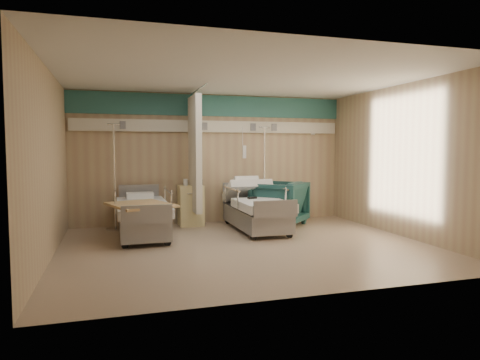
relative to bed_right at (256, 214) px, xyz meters
name	(u,v)px	position (x,y,z in m)	size (l,w,h in m)	color
ground	(247,246)	(-0.60, -1.30, -0.32)	(6.00, 5.00, 0.00)	gray
room_walls	(241,134)	(-0.63, -1.05, 1.55)	(6.04, 5.04, 2.82)	tan
bed_right	(256,214)	(0.00, 0.00, 0.00)	(1.00, 2.16, 0.63)	white
bed_left	(143,220)	(-2.20, 0.00, 0.00)	(1.00, 2.16, 0.63)	white
bedside_cabinet	(191,205)	(-1.15, 0.90, 0.11)	(0.50, 0.48, 0.85)	beige
visitor_armchair	(279,203)	(0.65, 0.40, 0.15)	(1.00, 1.03, 0.94)	#1B4443
waffle_blanket	(279,179)	(0.64, 0.38, 0.66)	(0.69, 0.61, 0.08)	white
iv_stand_right	(264,202)	(0.50, 0.91, 0.12)	(0.38, 0.38, 2.10)	silver
iv_stand_left	(115,208)	(-2.68, 0.88, 0.12)	(0.38, 0.38, 2.12)	silver
call_remote	(252,198)	(-0.08, -0.01, 0.34)	(0.18, 0.08, 0.04)	black
tan_blanket	(141,205)	(-2.26, -0.46, 0.34)	(0.92, 1.16, 0.04)	tan
toiletry_bag	(197,182)	(-1.02, 0.90, 0.60)	(0.23, 0.14, 0.12)	black
white_cup	(186,182)	(-1.26, 0.89, 0.60)	(0.10, 0.10, 0.14)	white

